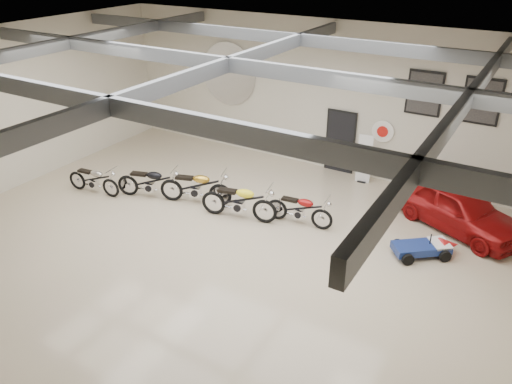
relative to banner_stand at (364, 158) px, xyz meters
The scene contains 18 objects.
floor 5.77m from the banner_stand, 105.55° to the right, with size 16.00×12.00×0.01m, color tan.
ceiling 7.05m from the banner_stand, 105.55° to the right, with size 16.00×12.00×0.01m, color gray.
back_wall 2.30m from the banner_stand, 161.91° to the left, with size 16.00×0.02×5.00m, color beige.
left_wall 11.13m from the banner_stand, 150.01° to the right, with size 0.02×12.00×5.00m, color beige.
ceiling_beams 6.91m from the banner_stand, 105.55° to the right, with size 15.80×11.80×0.32m, color #4F5256, non-canonical shape.
door 1.14m from the banner_stand, 156.41° to the left, with size 0.92×0.08×2.10m, color black.
logo_plaque 5.88m from the banner_stand, behind, with size 2.30×0.06×1.16m, color silver, non-canonical shape.
poster_left 2.72m from the banner_stand, 17.38° to the left, with size 1.05×0.08×1.35m, color black, non-canonical shape.
poster_mid 3.83m from the banner_stand, ahead, with size 1.05×0.08×1.35m, color black, non-canonical shape.
oil_sign 1.02m from the banner_stand, 50.61° to the left, with size 0.72×0.10×0.72m, color white, non-canonical shape.
banner_stand is the anchor object (origin of this frame).
motorcycle_silver 8.66m from the banner_stand, 143.89° to the right, with size 1.88×0.58×0.98m, color silver, non-canonical shape.
motorcycle_black 6.89m from the banner_stand, 139.86° to the right, with size 2.08×0.64×1.08m, color silver, non-canonical shape.
motorcycle_gold 5.55m from the banner_stand, 133.79° to the right, with size 2.19×0.68×1.14m, color silver, non-canonical shape.
motorcycle_yellow 4.69m from the banner_stand, 118.25° to the right, with size 2.23×0.69×1.16m, color silver, non-canonical shape.
motorcycle_red 3.60m from the banner_stand, 99.41° to the right, with size 1.91×0.59×0.99m, color silver, non-canonical shape.
go_kart 4.40m from the banner_stand, 48.61° to the right, with size 1.73×0.78×0.63m, color navy, non-canonical shape.
vintage_car 3.58m from the banner_stand, 24.81° to the right, with size 3.71×1.50×1.27m, color maroon.
Camera 1 is at (6.13, -9.09, 7.20)m, focal length 35.00 mm.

